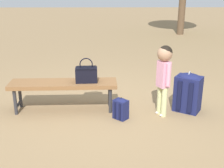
# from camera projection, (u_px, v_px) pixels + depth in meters

# --- Properties ---
(ground_plane) EXTENTS (40.00, 40.00, 0.00)m
(ground_plane) POSITION_uv_depth(u_px,v_px,m) (109.00, 112.00, 4.42)
(ground_plane) COLOR #8C704C
(ground_plane) RESTS_ON ground
(park_bench) EXTENTS (1.61, 0.44, 0.45)m
(park_bench) POSITION_uv_depth(u_px,v_px,m) (63.00, 86.00, 4.38)
(park_bench) COLOR brown
(park_bench) RESTS_ON ground
(handbag) EXTENTS (0.33, 0.20, 0.37)m
(handbag) POSITION_uv_depth(u_px,v_px,m) (86.00, 74.00, 4.33)
(handbag) COLOR black
(handbag) RESTS_ON park_bench
(child_standing) EXTENTS (0.21, 0.26, 1.04)m
(child_standing) POSITION_uv_depth(u_px,v_px,m) (164.00, 70.00, 4.10)
(child_standing) COLOR #CCCC8C
(child_standing) RESTS_ON ground
(backpack_large) EXTENTS (0.46, 0.43, 0.63)m
(backpack_large) POSITION_uv_depth(u_px,v_px,m) (188.00, 91.00, 4.38)
(backpack_large) COLOR #191E4C
(backpack_large) RESTS_ON ground
(backpack_small) EXTENTS (0.24, 0.24, 0.33)m
(backpack_small) POSITION_uv_depth(u_px,v_px,m) (121.00, 108.00, 4.16)
(backpack_small) COLOR #191E4C
(backpack_small) RESTS_ON ground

